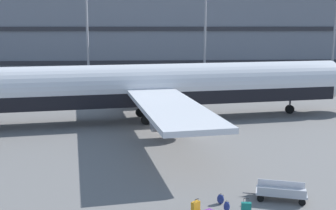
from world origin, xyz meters
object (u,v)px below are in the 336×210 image
object	(u,v)px
suitcase_scuffed	(196,208)
backpack_red	(220,199)
backpack_orange	(227,207)
suitcase_laid_flat	(246,209)
airliner	(154,87)
baggage_cart	(281,192)

from	to	relation	value
suitcase_scuffed	backpack_red	xyz separation A→B (m)	(1.46, 1.32, -0.15)
backpack_orange	suitcase_laid_flat	bearing A→B (deg)	-34.33
airliner	backpack_red	distance (m)	20.16
backpack_red	baggage_cart	distance (m)	3.32
airliner	suitcase_scuffed	distance (m)	21.29
suitcase_scuffed	baggage_cart	distance (m)	5.05
backpack_red	backpack_orange	distance (m)	0.91
airliner	backpack_orange	xyz separation A→B (m)	(2.95, -20.63, -3.02)
airliner	baggage_cart	bearing A→B (deg)	-72.54
suitcase_laid_flat	baggage_cart	bearing A→B (deg)	38.00
backpack_red	backpack_orange	bearing A→B (deg)	-80.83
suitcase_laid_flat	backpack_orange	xyz separation A→B (m)	(-0.83, 0.56, -0.12)
airliner	suitcase_scuffed	bearing A→B (deg)	-86.37
suitcase_laid_flat	baggage_cart	distance (m)	2.95
suitcase_laid_flat	suitcase_scuffed	size ratio (longest dim) A/B	0.97
suitcase_laid_flat	backpack_orange	bearing A→B (deg)	145.67
backpack_orange	baggage_cart	xyz separation A→B (m)	(3.15, 1.25, 0.18)
airliner	baggage_cart	distance (m)	20.51
airliner	backpack_red	bearing A→B (deg)	-81.92
airliner	backpack_red	xyz separation A→B (m)	(2.80, -19.74, -3.01)
baggage_cart	backpack_orange	bearing A→B (deg)	-158.32
backpack_orange	airliner	bearing A→B (deg)	98.13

